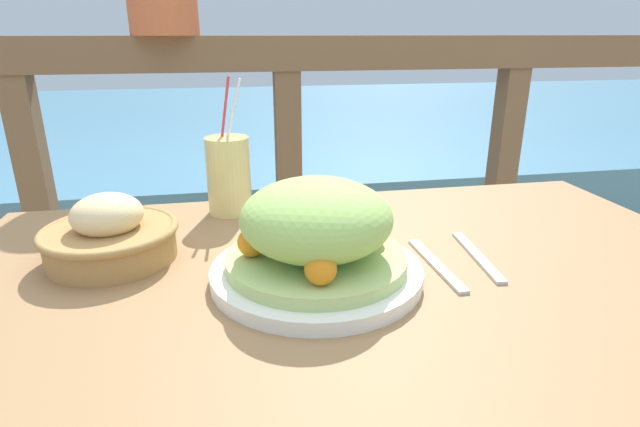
{
  "coord_description": "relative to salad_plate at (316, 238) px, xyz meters",
  "views": [
    {
      "loc": [
        -0.17,
        -0.64,
        1.07
      ],
      "look_at": [
        -0.04,
        0.08,
        0.8
      ],
      "focal_mm": 28.0,
      "sensor_mm": 36.0,
      "label": 1
    }
  ],
  "objects": [
    {
      "name": "bread_basket",
      "position": [
        -0.29,
        0.12,
        -0.02
      ],
      "size": [
        0.2,
        0.2,
        0.1
      ],
      "color": "#AD7F47",
      "rests_on": "patio_table"
    },
    {
      "name": "patio_table",
      "position": [
        0.06,
        0.02,
        -0.17
      ],
      "size": [
        1.19,
        0.71,
        0.74
      ],
      "color": "#997047",
      "rests_on": "ground_plane"
    },
    {
      "name": "railing_fence",
      "position": [
        0.06,
        0.78,
        -0.07
      ],
      "size": [
        2.8,
        0.08,
        1.06
      ],
      "color": "brown",
      "rests_on": "ground_plane"
    },
    {
      "name": "sea_backdrop",
      "position": [
        0.06,
        3.28,
        -0.56
      ],
      "size": [
        12.0,
        4.0,
        0.48
      ],
      "color": "teal",
      "rests_on": "ground_plane"
    },
    {
      "name": "drink_glass",
      "position": [
        -0.11,
        0.3,
        0.01
      ],
      "size": [
        0.08,
        0.08,
        0.25
      ],
      "color": "#DBCC7F",
      "rests_on": "patio_table"
    },
    {
      "name": "fork",
      "position": [
        0.18,
        0.01,
        -0.06
      ],
      "size": [
        0.02,
        0.18,
        0.0
      ],
      "color": "silver",
      "rests_on": "patio_table"
    },
    {
      "name": "salad_plate",
      "position": [
        0.0,
        0.0,
        0.0
      ],
      "size": [
        0.3,
        0.3,
        0.14
      ],
      "color": "white",
      "rests_on": "patio_table"
    },
    {
      "name": "knife",
      "position": [
        0.26,
        0.02,
        -0.06
      ],
      "size": [
        0.03,
        0.18,
        0.0
      ],
      "color": "silver",
      "rests_on": "patio_table"
    }
  ]
}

